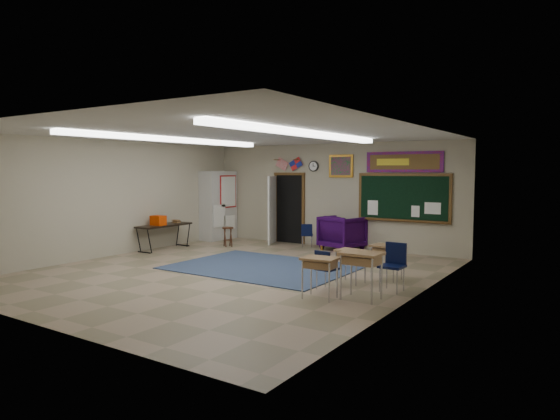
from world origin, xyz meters
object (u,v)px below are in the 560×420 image
Objects in this scene: folding_table at (164,236)px; student_desk_front_left at (351,264)px; wingback_armchair at (342,233)px; student_desk_front_right at (387,260)px; wooden_stool at (228,237)px.

student_desk_front_left is at bearing -10.29° from folding_table.
student_desk_front_right is at bearing 143.65° from wingback_armchair.
folding_table reaches higher than student_desk_front_left.
student_desk_front_left is 6.30m from folding_table.
wingback_armchair reaches higher than wooden_stool.
wingback_armchair is 1.59× the size of student_desk_front_left.
wingback_armchair is at bearing 23.99° from wooden_stool.
folding_table is at bearing 178.98° from student_desk_front_left.
wingback_armchair is 4.20m from student_desk_front_left.
wingback_armchair is 1.85× the size of wooden_stool.
folding_table is at bearing -130.62° from wooden_stool.
student_desk_front_right is at bearing 63.57° from student_desk_front_left.
folding_table reaches higher than wingback_armchair.
student_desk_front_right is 1.25× the size of wooden_stool.
wooden_stool is at bearing 162.86° from student_desk_front_left.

